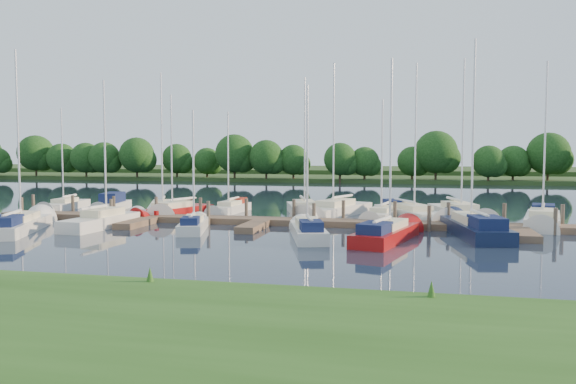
% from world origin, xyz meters
% --- Properties ---
extents(ground, '(260.00, 260.00, 0.00)m').
position_xyz_m(ground, '(0.00, 0.00, 0.00)').
color(ground, '#182330').
rests_on(ground, ground).
extents(near_bank, '(90.00, 10.00, 0.50)m').
position_xyz_m(near_bank, '(0.00, -16.00, 0.25)').
color(near_bank, '#234B15').
rests_on(near_bank, ground).
extents(dock, '(40.00, 6.00, 0.40)m').
position_xyz_m(dock, '(0.00, 7.31, 0.20)').
color(dock, '#4D3C2B').
rests_on(dock, ground).
extents(mooring_pilings, '(38.24, 2.84, 2.00)m').
position_xyz_m(mooring_pilings, '(0.00, 8.43, 0.60)').
color(mooring_pilings, '#473D33').
rests_on(mooring_pilings, ground).
extents(far_shore, '(180.00, 30.00, 0.60)m').
position_xyz_m(far_shore, '(0.00, 75.00, 0.30)').
color(far_shore, '#254018').
rests_on(far_shore, ground).
extents(distant_hill, '(220.00, 40.00, 1.40)m').
position_xyz_m(distant_hill, '(0.00, 100.00, 0.70)').
color(distant_hill, '#314A20').
rests_on(distant_hill, ground).
extents(treeline, '(144.85, 10.55, 8.31)m').
position_xyz_m(treeline, '(2.03, 61.84, 4.14)').
color(treeline, '#38281C').
rests_on(treeline, ground).
extents(sailboat_n_0, '(2.52, 7.04, 8.90)m').
position_xyz_m(sailboat_n_0, '(-19.28, 13.73, 0.27)').
color(sailboat_n_0, silver).
rests_on(sailboat_n_0, ground).
extents(motorboat, '(2.74, 6.12, 1.87)m').
position_xyz_m(motorboat, '(-14.88, 13.79, 0.37)').
color(motorboat, silver).
rests_on(motorboat, ground).
extents(sailboat_n_2, '(5.00, 8.97, 11.43)m').
position_xyz_m(sailboat_n_2, '(-9.55, 12.30, 0.27)').
color(sailboat_n_2, silver).
rests_on(sailboat_n_2, ground).
extents(sailboat_n_3, '(3.74, 7.36, 9.58)m').
position_xyz_m(sailboat_n_3, '(-7.80, 10.69, 0.28)').
color(sailboat_n_3, maroon).
rests_on(sailboat_n_3, ground).
extents(sailboat_n_4, '(1.82, 6.52, 8.39)m').
position_xyz_m(sailboat_n_4, '(-4.59, 14.24, 0.31)').
color(sailboat_n_4, silver).
rests_on(sailboat_n_4, ground).
extents(sailboat_n_5, '(4.16, 8.66, 10.98)m').
position_xyz_m(sailboat_n_5, '(1.54, 14.02, 0.27)').
color(sailboat_n_5, silver).
rests_on(sailboat_n_5, ground).
extents(sailboat_n_6, '(4.77, 9.40, 12.03)m').
position_xyz_m(sailboat_n_6, '(3.96, 13.90, 0.28)').
color(sailboat_n_6, silver).
rests_on(sailboat_n_6, ground).
extents(sailboat_n_7, '(2.66, 7.09, 8.95)m').
position_xyz_m(sailboat_n_7, '(7.63, 12.18, 0.27)').
color(sailboat_n_7, silver).
rests_on(sailboat_n_7, ground).
extents(sailboat_n_8, '(5.72, 8.95, 11.67)m').
position_xyz_m(sailboat_n_8, '(9.72, 13.56, 0.31)').
color(sailboat_n_8, silver).
rests_on(sailboat_n_8, ground).
extents(sailboat_n_9, '(4.16, 9.52, 11.99)m').
position_xyz_m(sailboat_n_9, '(13.17, 13.90, 0.28)').
color(sailboat_n_9, silver).
rests_on(sailboat_n_9, ground).
extents(sailboat_n_10, '(3.68, 8.91, 11.16)m').
position_xyz_m(sailboat_n_10, '(18.28, 11.38, 0.32)').
color(sailboat_n_10, silver).
rests_on(sailboat_n_10, ground).
extents(sailboat_s_0, '(4.82, 9.04, 11.52)m').
position_xyz_m(sailboat_s_0, '(-13.89, 1.16, 0.32)').
color(sailboat_s_0, silver).
rests_on(sailboat_s_0, ground).
extents(sailboat_s_1, '(2.30, 7.67, 9.97)m').
position_xyz_m(sailboat_s_1, '(-9.74, 3.95, 0.29)').
color(sailboat_s_1, silver).
rests_on(sailboat_s_1, ground).
extents(sailboat_s_2, '(2.74, 6.04, 7.78)m').
position_xyz_m(sailboat_s_2, '(-3.44, 3.70, 0.31)').
color(sailboat_s_2, silver).
rests_on(sailboat_s_2, ground).
extents(sailboat_s_3, '(3.24, 6.99, 9.04)m').
position_xyz_m(sailboat_s_3, '(4.02, 2.35, 0.33)').
color(sailboat_s_3, silver).
rests_on(sailboat_s_3, ground).
extents(sailboat_s_4, '(3.57, 8.16, 10.37)m').
position_xyz_m(sailboat_s_4, '(8.47, 2.37, 0.33)').
color(sailboat_s_4, maroon).
rests_on(sailboat_s_4, ground).
extents(sailboat_s_5, '(3.58, 9.40, 11.92)m').
position_xyz_m(sailboat_s_5, '(13.28, 5.44, 0.34)').
color(sailboat_s_5, '#101936').
rests_on(sailboat_s_5, ground).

